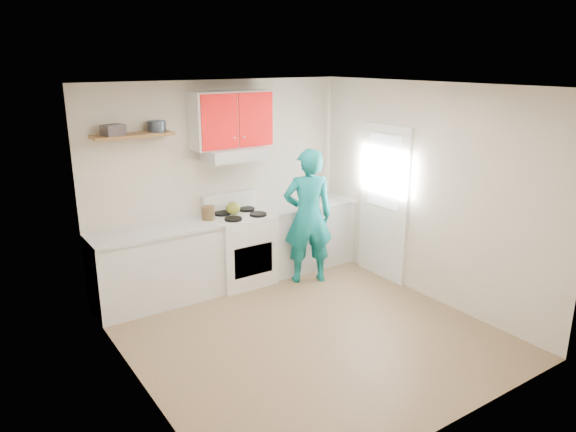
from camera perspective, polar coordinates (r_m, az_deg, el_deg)
floor at (r=5.93m, az=1.81°, el=-12.22°), size 3.80×3.80×0.00m
ceiling at (r=5.21m, az=2.08°, el=13.73°), size 3.60×3.80×0.04m
back_wall at (r=7.01m, az=-7.23°, el=3.59°), size 3.60×0.04×2.60m
front_wall at (r=4.13m, az=17.65°, el=-6.36°), size 3.60×0.04×2.60m
left_wall at (r=4.66m, az=-16.35°, el=-3.64°), size 0.04×3.80×2.60m
right_wall at (r=6.61m, az=14.69°, el=2.40°), size 0.04×3.80×2.60m
door at (r=7.13m, az=10.21°, el=1.40°), size 0.05×0.85×2.05m
door_glass at (r=7.01m, az=10.23°, el=4.72°), size 0.01×0.55×0.95m
counter_left at (r=6.60m, az=-13.85°, el=-5.33°), size 1.52×0.60×0.90m
counter_right at (r=7.56m, az=1.77°, el=-2.02°), size 1.32×0.60×0.90m
stove at (r=7.01m, az=-5.04°, el=-3.50°), size 0.76×0.65×0.92m
range_hood at (r=6.78m, az=-5.74°, el=6.61°), size 0.76×0.44×0.15m
upper_cabinets at (r=6.77m, az=-6.07°, el=10.22°), size 1.02×0.33×0.70m
shelf at (r=6.31m, az=-16.26°, el=8.29°), size 0.90×0.30×0.04m
books at (r=6.20m, az=-18.18°, el=8.72°), size 0.27×0.23×0.12m
tin at (r=6.40m, az=-13.86°, el=9.30°), size 0.25×0.25×0.13m
kettle at (r=6.90m, az=-5.90°, el=0.85°), size 0.24×0.24×0.16m
crock at (r=6.70m, az=-8.51°, el=0.24°), size 0.20×0.20×0.19m
cutting_board at (r=7.42m, az=1.25°, el=1.33°), size 0.32×0.25×0.02m
silicone_mat at (r=7.54m, az=3.14°, el=1.52°), size 0.37×0.33×0.01m
person at (r=6.89m, az=2.16°, el=-0.04°), size 0.76×0.65×1.78m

